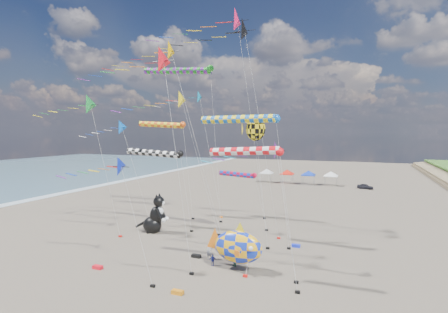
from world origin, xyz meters
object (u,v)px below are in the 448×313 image
Objects in this scene: person_adult at (209,251)px; child_green at (234,261)px; cat_inflatable at (154,213)px; parked_car at (365,186)px; child_blue at (213,260)px; fish_inflatable at (237,247)px.

person_adult is 1.41× the size of child_green.
cat_inflatable reaches higher than child_green.
person_adult reaches higher than parked_car.
child_blue is at bearing -134.07° from child_green.
cat_inflatable is at bearing 150.77° from fish_inflatable.
child_blue is at bearing -40.15° from cat_inflatable.
fish_inflatable reaches higher than child_blue.
cat_inflatable reaches higher than child_blue.
child_green is at bearing -34.19° from cat_inflatable.
person_adult is 1.50× the size of child_blue.
cat_inflatable is at bearing 166.69° from parked_car.
child_blue is (10.83, -7.16, -1.88)m from cat_inflatable.
child_green is at bearing -16.17° from person_adult.
person_adult is (9.93, -5.85, -1.62)m from cat_inflatable.
child_green is 1.06× the size of child_blue.
fish_inflatable is at bearing -23.87° from child_green.
child_green is (12.77, -6.65, -1.85)m from cat_inflatable.
child_blue is at bearing -55.90° from person_adult.
fish_inflatable reaches higher than person_adult.
parked_car is (13.45, 51.69, 0.03)m from child_blue.
cat_inflatable is 4.31× the size of child_green.
parked_car is (24.29, 44.53, -1.85)m from cat_inflatable.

